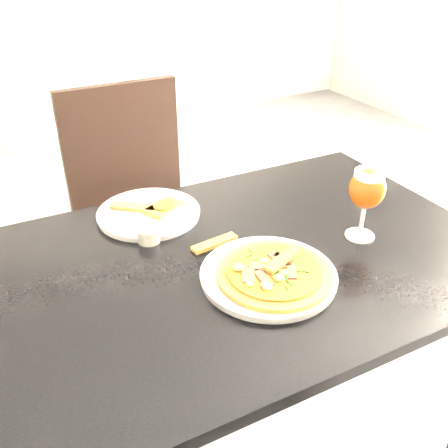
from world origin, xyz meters
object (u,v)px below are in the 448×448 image
dining_table (246,284)px  chair_far (140,213)px  pizza (274,272)px  beer_glass (367,189)px

dining_table → chair_far: bearing=94.6°
dining_table → pizza: (-0.00, -0.12, 0.11)m
chair_far → pizza: 0.84m
dining_table → pizza: bearing=-89.8°
pizza → beer_glass: (0.29, 0.05, 0.11)m
dining_table → beer_glass: size_ratio=6.60×
dining_table → chair_far: chair_far is taller
dining_table → beer_glass: 0.37m
beer_glass → chair_far: bearing=113.5°
chair_far → beer_glass: (0.33, -0.75, 0.35)m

